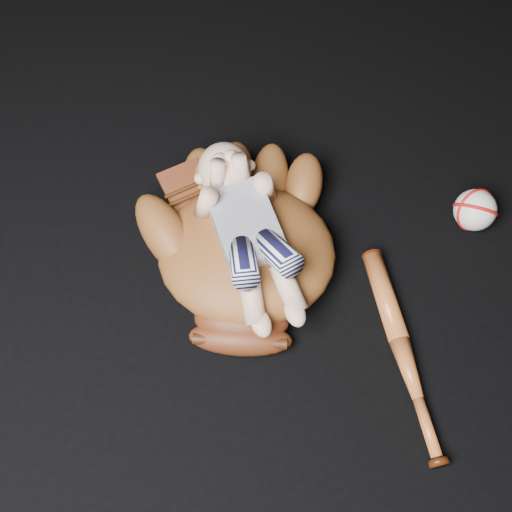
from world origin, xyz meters
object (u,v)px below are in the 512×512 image
Objects in this scene: baseball_bat at (403,352)px; newborn_baby at (251,235)px; baseball_glove at (246,248)px; baseball at (475,210)px.

newborn_baby is at bearing 137.79° from baseball_bat.
baseball_bat is (0.24, -0.22, -0.11)m from newborn_baby.
baseball_glove is 5.64× the size of baseball.
baseball_bat is at bearing -129.57° from baseball.
baseball is (0.21, 0.26, 0.02)m from baseball_bat.
baseball reaches higher than baseball_bat.
newborn_baby is 0.46m from baseball.
baseball is (0.46, 0.03, -0.03)m from baseball_glove.
baseball_glove is 0.34m from baseball_bat.
newborn_baby is at bearing -174.66° from baseball.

